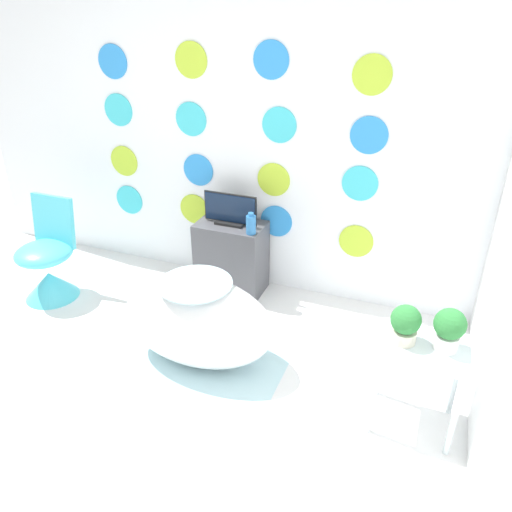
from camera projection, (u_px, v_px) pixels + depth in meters
The scene contains 11 objects.
ground_plane at pixel (77, 464), 2.57m from camera, with size 12.00×12.00×0.00m, color white.
wall_back_dotted at pixel (234, 123), 3.67m from camera, with size 4.74×0.05×2.60m.
rug at pixel (197, 370), 3.20m from camera, with size 1.06×0.84×0.01m.
bathtub at pixel (198, 320), 3.18m from camera, with size 1.01×0.56×0.59m.
chair at pixel (48, 267), 3.87m from camera, with size 0.43×0.43×0.79m.
tv_cabinet at pixel (231, 257), 3.95m from camera, with size 0.52×0.33×0.58m.
tv at pixel (230, 211), 3.77m from camera, with size 0.42×0.12×0.24m.
vase at pixel (251, 224), 3.63m from camera, with size 0.07×0.07×0.16m.
side_table at pixel (420, 361), 2.62m from camera, with size 0.47×0.36×0.54m.
potted_plant_left at pixel (405, 324), 2.55m from camera, with size 0.16×0.16×0.21m.
potted_plant_right at pixel (449, 328), 2.49m from camera, with size 0.16×0.16×0.23m.
Camera 1 is at (1.50, -1.30, 2.15)m, focal length 35.00 mm.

